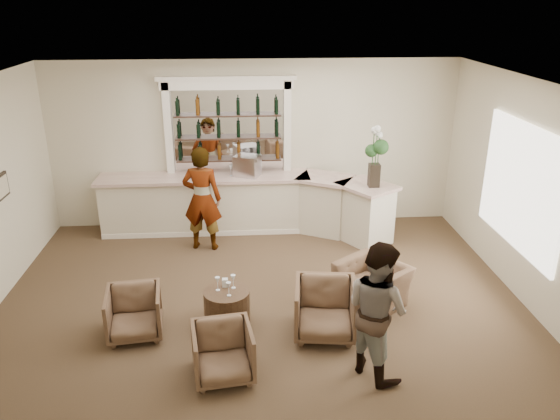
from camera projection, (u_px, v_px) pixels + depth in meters
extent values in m
plane|color=brown|center=(262.00, 311.00, 8.16)|extent=(8.00, 8.00, 0.00)
cube|color=beige|center=(254.00, 144.00, 10.81)|extent=(8.00, 0.04, 3.30)
cube|color=beige|center=(539.00, 201.00, 7.82)|extent=(0.04, 7.00, 3.30)
cube|color=white|center=(259.00, 88.00, 6.96)|extent=(8.00, 7.00, 0.04)
cube|color=white|center=(521.00, 187.00, 8.26)|extent=(0.05, 2.40, 1.90)
cube|color=black|center=(1.00, 187.00, 8.42)|extent=(0.04, 0.46, 0.38)
cube|color=beige|center=(3.00, 187.00, 8.42)|extent=(0.01, 0.38, 0.30)
cube|color=silver|center=(205.00, 204.00, 10.82)|extent=(4.00, 0.70, 1.08)
cube|color=beige|center=(204.00, 177.00, 10.60)|extent=(4.10, 0.82, 0.06)
cube|color=silver|center=(324.00, 205.00, 10.76)|extent=(1.12, 1.04, 1.08)
cube|color=beige|center=(325.00, 178.00, 10.54)|extent=(1.27, 1.19, 0.06)
cube|color=silver|center=(365.00, 214.00, 10.33)|extent=(1.08, 1.14, 1.08)
cube|color=beige|center=(367.00, 186.00, 10.10)|extent=(1.24, 1.29, 0.06)
cube|color=white|center=(206.00, 234.00, 10.70)|extent=(4.00, 0.06, 0.10)
cube|color=white|center=(228.00, 130.00, 10.65)|extent=(2.15, 0.02, 1.65)
cube|color=white|center=(170.00, 157.00, 10.70)|extent=(0.14, 0.16, 2.90)
cube|color=white|center=(287.00, 155.00, 10.85)|extent=(0.14, 0.16, 2.90)
cube|color=white|center=(227.00, 85.00, 10.27)|extent=(2.52, 0.16, 0.18)
cube|color=white|center=(226.00, 78.00, 10.22)|extent=(2.64, 0.20, 0.08)
cube|color=#322119|center=(229.00, 160.00, 10.75)|extent=(2.05, 0.20, 0.03)
cube|color=#322119|center=(228.00, 138.00, 10.59)|extent=(2.05, 0.20, 0.03)
cube|color=#322119|center=(228.00, 116.00, 10.43)|extent=(2.05, 0.20, 0.03)
cylinder|color=#4C3721|center=(227.00, 306.00, 7.81)|extent=(0.66, 0.66, 0.50)
imported|color=gray|center=(202.00, 199.00, 9.87)|extent=(0.78, 0.58, 1.94)
imported|color=gray|center=(377.00, 309.00, 6.55)|extent=(1.01, 1.08, 1.76)
imported|color=brown|center=(134.00, 313.00, 7.48)|extent=(0.82, 0.83, 0.68)
imported|color=brown|center=(223.00, 353.00, 6.66)|extent=(0.82, 0.83, 0.67)
imported|color=brown|center=(325.00, 309.00, 7.48)|extent=(0.93, 0.95, 0.78)
imported|color=brown|center=(372.00, 283.00, 8.30)|extent=(1.26, 1.28, 0.63)
cube|color=silver|center=(247.00, 166.00, 10.52)|extent=(0.57, 0.53, 0.40)
cube|color=black|center=(374.00, 175.00, 9.92)|extent=(0.19, 0.19, 0.43)
cube|color=silver|center=(225.00, 283.00, 7.82)|extent=(0.08, 0.08, 0.12)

